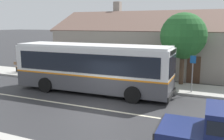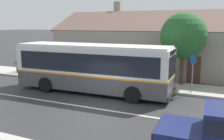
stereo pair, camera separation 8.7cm
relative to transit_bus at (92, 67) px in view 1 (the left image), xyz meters
The scene contains 9 objects.
ground_plane 3.83m from the transit_bus, 57.84° to the right, with size 300.00×300.00×0.00m, color #2D2D30.
sidewalk_far 3.95m from the transit_bus, 59.50° to the left, with size 60.00×3.00×0.15m, color #ADAAA3.
lane_divider_stripe 3.83m from the transit_bus, 57.84° to the right, with size 60.00×0.16×0.01m, color beige.
community_building 10.24m from the transit_bus, 73.81° to the left, with size 20.81×8.86×6.84m.
transit_bus is the anchor object (origin of this frame).
bench_by_building 9.29m from the transit_bus, 161.62° to the left, with size 1.89×0.51×0.94m.
bench_down_street 5.50m from the transit_bus, 152.07° to the left, with size 1.76×0.51×0.94m.
street_tree_primary 6.90m from the transit_bus, 38.61° to the left, with size 3.30×3.30×5.35m.
bus_stop_sign 6.50m from the transit_bus, 18.76° to the left, with size 0.36×0.07×2.40m.
Camera 1 is at (6.00, -11.46, 4.52)m, focal length 40.00 mm.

